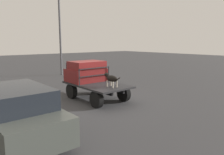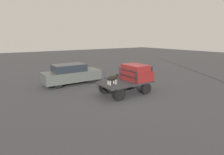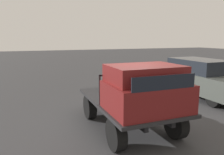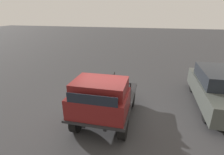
{
  "view_description": "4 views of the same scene",
  "coord_description": "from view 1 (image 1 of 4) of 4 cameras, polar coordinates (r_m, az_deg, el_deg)",
  "views": [
    {
      "loc": [
        -8.45,
        6.21,
        2.84
      ],
      "look_at": [
        -1.07,
        -0.06,
        1.24
      ],
      "focal_mm": 35.0,
      "sensor_mm": 36.0,
      "label": 1
    },
    {
      "loc": [
        -6.82,
        -8.53,
        3.59
      ],
      "look_at": [
        -1.07,
        -0.06,
        1.24
      ],
      "focal_mm": 28.0,
      "sensor_mm": 36.0,
      "label": 2
    },
    {
      "loc": [
        5.25,
        -2.55,
        2.47
      ],
      "look_at": [
        -1.07,
        -0.06,
        1.24
      ],
      "focal_mm": 35.0,
      "sensor_mm": 36.0,
      "label": 3
    },
    {
      "loc": [
        5.66,
        1.52,
        3.86
      ],
      "look_at": [
        -1.07,
        -0.06,
        1.24
      ],
      "focal_mm": 28.0,
      "sensor_mm": 36.0,
      "label": 4
    }
  ],
  "objects": [
    {
      "name": "parked_sedan",
      "position": [
        7.08,
        -23.85,
        -8.23
      ],
      "size": [
        4.4,
        1.7,
        1.57
      ],
      "rotation": [
        0.0,
        0.0,
        -0.07
      ],
      "color": "black",
      "rests_on": "ground"
    },
    {
      "name": "flatbed_truck",
      "position": [
        10.73,
        -3.97,
        -2.82
      ],
      "size": [
        3.43,
        1.93,
        0.8
      ],
      "color": "black",
      "rests_on": "ground"
    },
    {
      "name": "truck_cab",
      "position": [
        11.35,
        -6.78,
        1.52
      ],
      "size": [
        1.42,
        1.81,
        1.05
      ],
      "color": "maroon",
      "rests_on": "flatbed_truck"
    },
    {
      "name": "light_pole_near",
      "position": [
        19.13,
        -13.58,
        15.57
      ],
      "size": [
        0.42,
        0.42,
        8.11
      ],
      "color": "#4C4C51",
      "rests_on": "ground"
    },
    {
      "name": "ground_plane",
      "position": [
        10.86,
        -3.93,
        -5.78
      ],
      "size": [
        80.0,
        80.0,
        0.0
      ],
      "primitive_type": "plane",
      "color": "#38383A"
    },
    {
      "name": "truck_headboard",
      "position": [
        10.74,
        -4.56,
        1.2
      ],
      "size": [
        0.04,
        1.81,
        0.77
      ],
      "color": "#232326",
      "rests_on": "flatbed_truck"
    },
    {
      "name": "dog",
      "position": [
        9.87,
        -0.24,
        -0.21
      ],
      "size": [
        1.07,
        0.29,
        0.65
      ],
      "rotation": [
        0.0,
        0.0,
        0.28
      ],
      "color": "beige",
      "rests_on": "flatbed_truck"
    }
  ]
}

